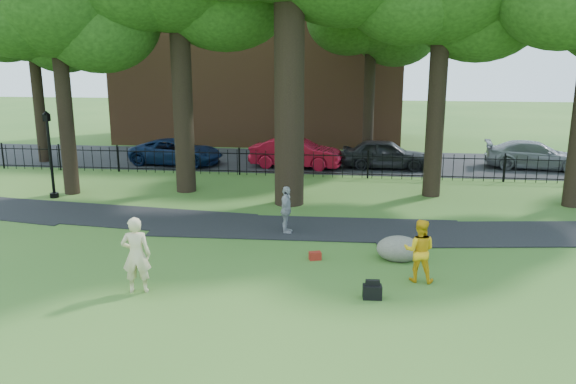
# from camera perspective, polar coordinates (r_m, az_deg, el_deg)

# --- Properties ---
(ground) EXTENTS (120.00, 120.00, 0.00)m
(ground) POSITION_cam_1_polar(r_m,az_deg,el_deg) (14.76, -3.33, -8.06)
(ground) COLOR #2E5B20
(ground) RESTS_ON ground
(footpath) EXTENTS (36.07, 3.85, 0.03)m
(footpath) POSITION_cam_1_polar(r_m,az_deg,el_deg) (18.27, 2.01, -3.74)
(footpath) COLOR black
(footpath) RESTS_ON ground
(street) EXTENTS (80.00, 7.00, 0.02)m
(street) POSITION_cam_1_polar(r_m,az_deg,el_deg) (30.08, 2.28, 3.16)
(street) COLOR black
(street) RESTS_ON ground
(iron_fence) EXTENTS (44.00, 0.04, 1.20)m
(iron_fence) POSITION_cam_1_polar(r_m,az_deg,el_deg) (26.06, 1.51, 2.88)
(iron_fence) COLOR black
(iron_fence) RESTS_ON ground
(brick_building) EXTENTS (18.00, 8.00, 12.00)m
(brick_building) POSITION_cam_1_polar(r_m,az_deg,el_deg) (38.05, -2.72, 14.42)
(brick_building) COLOR brown
(brick_building) RESTS_ON ground
(woman) EXTENTS (0.75, 0.58, 1.84)m
(woman) POSITION_cam_1_polar(r_m,az_deg,el_deg) (13.68, -15.17, -6.19)
(woman) COLOR beige
(woman) RESTS_ON ground
(man) EXTENTS (0.85, 0.70, 1.59)m
(man) POSITION_cam_1_polar(r_m,az_deg,el_deg) (14.25, 13.21, -5.81)
(man) COLOR gold
(man) RESTS_ON ground
(pedestrian) EXTENTS (0.39, 0.90, 1.52)m
(pedestrian) POSITION_cam_1_polar(r_m,az_deg,el_deg) (17.57, -0.18, -1.86)
(pedestrian) COLOR #9A999E
(pedestrian) RESTS_ON ground
(boulder) EXTENTS (1.35, 1.10, 0.72)m
(boulder) POSITION_cam_1_polar(r_m,az_deg,el_deg) (15.76, 11.22, -5.49)
(boulder) COLOR #5E5B4F
(boulder) RESTS_ON ground
(lamppost) EXTENTS (0.34, 0.34, 3.43)m
(lamppost) POSITION_cam_1_polar(r_m,az_deg,el_deg) (23.78, -22.99, 3.42)
(lamppost) COLOR black
(lamppost) RESTS_ON ground
(backpack) EXTENTS (0.45, 0.30, 0.33)m
(backpack) POSITION_cam_1_polar(r_m,az_deg,el_deg) (13.27, 8.55, -10.00)
(backpack) COLOR black
(backpack) RESTS_ON ground
(red_bag) EXTENTS (0.37, 0.30, 0.22)m
(red_bag) POSITION_cam_1_polar(r_m,az_deg,el_deg) (15.53, 2.77, -6.49)
(red_bag) COLOR maroon
(red_bag) RESTS_ON ground
(red_sedan) EXTENTS (4.72, 2.11, 1.50)m
(red_sedan) POSITION_cam_1_polar(r_m,az_deg,el_deg) (28.14, 0.83, 4.00)
(red_sedan) COLOR maroon
(red_sedan) RESTS_ON ground
(navy_van) EXTENTS (4.98, 2.75, 1.32)m
(navy_van) POSITION_cam_1_polar(r_m,az_deg,el_deg) (29.56, -11.25, 4.02)
(navy_van) COLOR #0C1D40
(navy_van) RESTS_ON ground
(grey_car) EXTENTS (4.34, 1.84, 1.46)m
(grey_car) POSITION_cam_1_polar(r_m,az_deg,el_deg) (28.36, 9.86, 3.83)
(grey_car) COLOR black
(grey_car) RESTS_ON ground
(silver_car) EXTENTS (4.93, 2.54, 1.37)m
(silver_car) POSITION_cam_1_polar(r_m,az_deg,el_deg) (30.44, 23.74, 3.45)
(silver_car) COLOR gray
(silver_car) RESTS_ON ground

